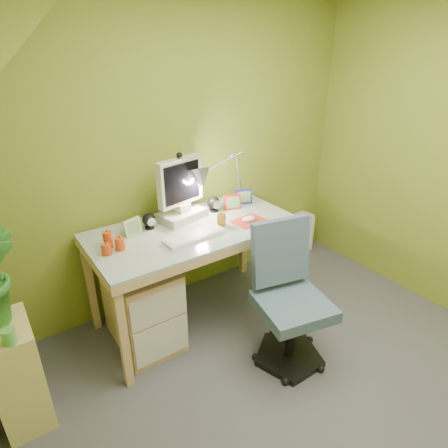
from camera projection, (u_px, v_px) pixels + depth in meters
floor at (320, 416)px, 2.19m from camera, size 3.20×3.20×0.01m
wall_back at (180, 155)px, 2.87m from camera, size 3.20×0.01×2.40m
slope_ceiling at (115, 94)px, 0.89m from camera, size 1.10×3.20×1.10m
desk at (196, 274)px, 2.83m from camera, size 1.48×0.74×0.79m
monitor at (180, 185)px, 2.68m from camera, size 0.42×0.30×0.52m
speaker_left at (149, 221)px, 2.62m from camera, size 0.09×0.09×0.11m
speaker_right at (214, 204)px, 2.89m from camera, size 0.10×0.10×0.12m
keyboard at (194, 236)px, 2.51m from camera, size 0.44×0.17×0.02m
mousepad at (248, 221)px, 2.75m from camera, size 0.26×0.20×0.01m
mouse at (249, 219)px, 2.74m from camera, size 0.12×0.08×0.04m
amber_tumbler at (221, 220)px, 2.68m from camera, size 0.07×0.07×0.08m
candle_cluster at (110, 242)px, 2.34m from camera, size 0.17×0.16×0.11m
photo_frame_red at (232, 202)px, 2.94m from camera, size 0.13×0.06×0.12m
photo_frame_blue at (243, 197)px, 3.04m from camera, size 0.13×0.07×0.12m
photo_frame_green at (133, 227)px, 2.54m from camera, size 0.13×0.06×0.11m
desk_lamp at (231, 167)px, 2.89m from camera, size 0.63×0.34×0.64m
side_ledge at (18, 374)px, 2.06m from camera, size 0.24×0.37×0.65m
green_cup at (9, 337)px, 1.80m from camera, size 0.07×0.07×0.08m
task_chair at (293, 305)px, 2.40m from camera, size 0.60×0.60×0.91m
radiator at (294, 235)px, 3.85m from camera, size 0.41×0.19×0.40m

